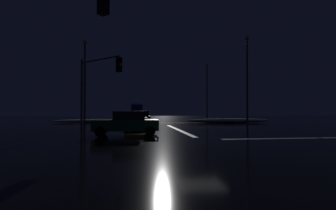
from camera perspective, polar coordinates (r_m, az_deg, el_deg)
ground at (r=14.86m, az=7.07°, el=-7.65°), size 120.00×120.00×0.10m
stop_line_north at (r=22.19m, az=2.20°, el=-5.35°), size 0.35×12.83×0.01m
centre_line_ns at (r=33.67m, az=-1.09°, el=-3.90°), size 22.00×0.15×0.01m
crosswalk_bar_east at (r=18.30m, az=31.01°, el=-6.10°), size 12.83×0.40×0.01m
snow_bank_left_curb at (r=35.58m, az=-14.90°, el=-3.35°), size 11.50×1.50×0.46m
snow_bank_right_curb at (r=34.56m, az=12.98°, el=-3.32°), size 11.05×1.50×0.59m
sedan_red at (r=23.97m, az=-6.88°, el=-3.12°), size 2.02×4.33×1.57m
sedan_black at (r=29.18m, az=-5.80°, el=-2.76°), size 2.02×4.33×1.57m
sedan_white at (r=34.60m, az=-6.26°, el=-2.50°), size 2.02×4.33×1.57m
sedan_silver at (r=41.09m, az=-6.26°, el=-2.28°), size 2.02×4.33×1.57m
sedan_blue at (r=47.38m, az=-6.59°, el=-2.12°), size 2.02×4.33×1.57m
sedan_gray at (r=52.95m, az=-7.13°, el=-2.01°), size 2.02×4.33×1.57m
box_truck at (r=59.83m, az=-6.81°, el=-1.04°), size 2.68×8.28×3.08m
sedan_green_crossing at (r=17.53m, az=-8.97°, el=-3.86°), size 4.33×2.02×1.57m
traffic_signal_nw at (r=21.14m, az=-15.10°, el=5.46°), size 3.50×3.50×5.82m
traffic_signal_sw at (r=8.71m, az=-27.97°, el=18.10°), size 3.47×3.47×6.50m
streetlamp_right_near at (r=30.32m, az=16.75°, el=6.46°), size 0.44×0.44×9.82m
streetlamp_right_far at (r=45.30m, az=8.43°, el=3.74°), size 0.44×0.44×9.53m
streetlamp_left_near at (r=28.08m, az=-17.56°, el=5.95°), size 0.44×0.44×8.77m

